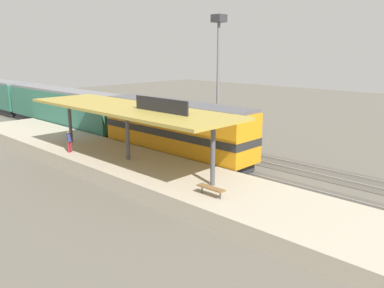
{
  "coord_description": "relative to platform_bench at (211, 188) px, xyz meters",
  "views": [
    {
      "loc": [
        -21.04,
        -22.15,
        8.58
      ],
      "look_at": [
        -1.38,
        -3.25,
        2.0
      ],
      "focal_mm": 36.75,
      "sensor_mm": 36.0,
      "label": 1
    }
  ],
  "objects": [
    {
      "name": "platform",
      "position": [
        1.4,
        9.1,
        -0.89
      ],
      "size": [
        6.0,
        44.0,
        0.9
      ],
      "primitive_type": "cube",
      "color": "#A89E89",
      "rests_on": "ground"
    },
    {
      "name": "locomotive",
      "position": [
        6.0,
        9.05,
        1.07
      ],
      "size": [
        2.93,
        14.43,
        4.44
      ],
      "color": "#28282D",
      "rests_on": "track_near"
    },
    {
      "name": "platform_bench",
      "position": [
        0.0,
        0.0,
        0.0
      ],
      "size": [
        0.44,
        1.7,
        0.5
      ],
      "color": "#333338",
      "rests_on": "platform"
    },
    {
      "name": "ground_plane",
      "position": [
        8.0,
        9.1,
        -1.34
      ],
      "size": [
        120.0,
        120.0,
        0.0
      ],
      "primitive_type": "plane",
      "color": "#5B564C"
    },
    {
      "name": "station_canopy",
      "position": [
        1.4,
        9.01,
        3.19
      ],
      "size": [
        5.2,
        18.0,
        4.7
      ],
      "color": "#47474C",
      "rests_on": "platform"
    },
    {
      "name": "track_far",
      "position": [
        10.6,
        9.1,
        -1.31
      ],
      "size": [
        3.2,
        110.0,
        0.16
      ],
      "color": "#4E4941",
      "rests_on": "ground"
    },
    {
      "name": "passenger_carriage_front",
      "position": [
        6.0,
        27.05,
        0.97
      ],
      "size": [
        2.9,
        20.0,
        4.24
      ],
      "color": "#28282D",
      "rests_on": "track_near"
    },
    {
      "name": "person_waiting",
      "position": [
        -0.54,
        13.87,
        0.51
      ],
      "size": [
        0.34,
        0.34,
        1.71
      ],
      "color": "maroon",
      "rests_on": "platform"
    },
    {
      "name": "light_mast",
      "position": [
        13.8,
        11.25,
        7.05
      ],
      "size": [
        1.1,
        1.1,
        11.7
      ],
      "color": "slate",
      "rests_on": "ground"
    },
    {
      "name": "track_near",
      "position": [
        6.0,
        9.1,
        -1.31
      ],
      "size": [
        3.2,
        110.0,
        0.16
      ],
      "color": "#4E4941",
      "rests_on": "ground"
    }
  ]
}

